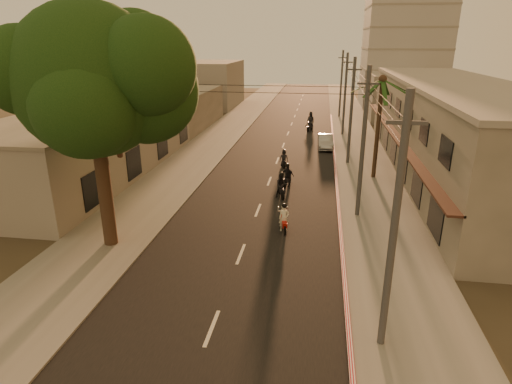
% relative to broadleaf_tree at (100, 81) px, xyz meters
% --- Properties ---
extents(ground, '(160.00, 160.00, 0.00)m').
position_rel_broadleaf_tree_xyz_m(ground, '(6.61, -2.14, -8.48)').
color(ground, '#383023').
rests_on(ground, ground).
extents(road, '(10.00, 140.00, 0.02)m').
position_rel_broadleaf_tree_xyz_m(road, '(6.61, 17.86, -8.47)').
color(road, black).
rests_on(road, ground).
extents(sidewalk_right, '(5.00, 140.00, 0.12)m').
position_rel_broadleaf_tree_xyz_m(sidewalk_right, '(14.11, 17.86, -8.42)').
color(sidewalk_right, slate).
rests_on(sidewalk_right, ground).
extents(sidewalk_left, '(5.00, 140.00, 0.12)m').
position_rel_broadleaf_tree_xyz_m(sidewalk_left, '(-0.89, 17.86, -8.42)').
color(sidewalk_left, slate).
rests_on(sidewalk_left, ground).
extents(curb_stripe, '(0.20, 60.00, 0.20)m').
position_rel_broadleaf_tree_xyz_m(curb_stripe, '(11.71, 12.86, -8.38)').
color(curb_stripe, '#AC1224').
rests_on(curb_stripe, ground).
extents(shophouse_row, '(8.80, 34.20, 7.30)m').
position_rel_broadleaf_tree_xyz_m(shophouse_row, '(20.57, 15.86, -4.83)').
color(shophouse_row, gray).
rests_on(shophouse_row, ground).
extents(left_building, '(8.20, 24.20, 5.20)m').
position_rel_broadleaf_tree_xyz_m(left_building, '(-7.37, 11.86, -5.88)').
color(left_building, gray).
rests_on(left_building, ground).
extents(distant_tower, '(12.10, 12.10, 28.00)m').
position_rel_broadleaf_tree_xyz_m(distant_tower, '(22.61, 53.86, 5.52)').
color(distant_tower, '#B7B5B2').
rests_on(distant_tower, ground).
extents(broadleaf_tree, '(9.60, 8.70, 12.10)m').
position_rel_broadleaf_tree_xyz_m(broadleaf_tree, '(0.00, 0.00, 0.00)').
color(broadleaf_tree, black).
rests_on(broadleaf_tree, ground).
extents(palm_tree, '(5.00, 5.00, 8.20)m').
position_rel_broadleaf_tree_xyz_m(palm_tree, '(14.61, 13.86, -1.33)').
color(palm_tree, black).
rests_on(palm_tree, ground).
extents(utility_poles, '(1.20, 48.26, 9.00)m').
position_rel_broadleaf_tree_xyz_m(utility_poles, '(12.81, 17.86, -1.94)').
color(utility_poles, '#38383A').
rests_on(utility_poles, ground).
extents(filler_right, '(8.00, 14.00, 6.00)m').
position_rel_broadleaf_tree_xyz_m(filler_right, '(20.61, 42.86, -5.48)').
color(filler_right, gray).
rests_on(filler_right, ground).
extents(filler_left_near, '(8.00, 14.00, 4.40)m').
position_rel_broadleaf_tree_xyz_m(filler_left_near, '(-7.39, 31.86, -6.28)').
color(filler_left_near, gray).
rests_on(filler_left_near, ground).
extents(filler_left_far, '(8.00, 14.00, 7.00)m').
position_rel_broadleaf_tree_xyz_m(filler_left_far, '(-7.39, 49.86, -4.98)').
color(filler_left_far, gray).
rests_on(filler_left_far, ground).
extents(scooter_red, '(0.81, 1.70, 1.69)m').
position_rel_broadleaf_tree_xyz_m(scooter_red, '(8.52, 3.01, -7.73)').
color(scooter_red, black).
rests_on(scooter_red, ground).
extents(scooter_mid_a, '(1.18, 1.82, 1.83)m').
position_rel_broadleaf_tree_xyz_m(scooter_mid_a, '(7.85, 8.48, -7.64)').
color(scooter_mid_a, black).
rests_on(scooter_mid_a, ground).
extents(scooter_mid_b, '(1.14, 1.79, 1.77)m').
position_rel_broadleaf_tree_xyz_m(scooter_mid_b, '(8.06, 10.90, -7.67)').
color(scooter_mid_b, black).
rests_on(scooter_mid_b, ground).
extents(scooter_far_a, '(0.86, 1.60, 1.57)m').
position_rel_broadleaf_tree_xyz_m(scooter_far_a, '(7.35, 15.97, -7.76)').
color(scooter_far_a, black).
rests_on(scooter_far_a, ground).
extents(scooter_far_b, '(1.38, 1.66, 1.69)m').
position_rel_broadleaf_tree_xyz_m(scooter_far_b, '(9.02, 31.46, -7.70)').
color(scooter_far_b, black).
rests_on(scooter_far_b, ground).
extents(parked_car, '(1.84, 4.25, 1.35)m').
position_rel_broadleaf_tree_xyz_m(parked_car, '(10.88, 23.29, -7.80)').
color(parked_car, '#9C9FA4').
rests_on(parked_car, ground).
extents(scooter_far_c, '(1.13, 1.92, 1.92)m').
position_rel_broadleaf_tree_xyz_m(scooter_far_c, '(9.06, 34.22, -7.61)').
color(scooter_far_c, black).
rests_on(scooter_far_c, ground).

